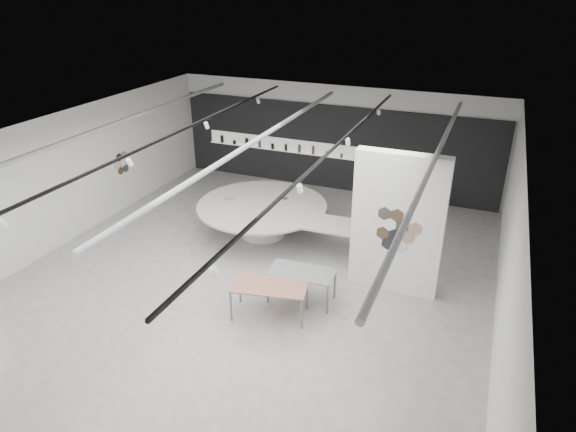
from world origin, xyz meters
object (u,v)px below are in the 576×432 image
at_px(sample_table_wood, 269,287).
at_px(display_island, 264,215).
at_px(partition_column, 397,224).
at_px(kitchen_counter, 413,192).
at_px(sample_table_stone, 302,274).

bearing_deg(sample_table_wood, display_island, 116.28).
height_order(partition_column, kitchen_counter, partition_column).
xyz_separation_m(partition_column, kitchen_counter, (-0.43, 5.54, -1.35)).
bearing_deg(display_island, sample_table_wood, -65.33).
xyz_separation_m(partition_column, sample_table_stone, (-1.93, -1.38, -1.06)).
bearing_deg(sample_table_stone, kitchen_counter, 77.83).
bearing_deg(kitchen_counter, partition_column, -82.09).
distance_m(display_island, kitchen_counter, 5.56).
distance_m(display_island, sample_table_stone, 3.68).
bearing_deg(sample_table_wood, partition_column, 42.81).
relative_size(display_island, sample_table_wood, 2.74).
bearing_deg(partition_column, sample_table_wood, -137.19).
distance_m(sample_table_stone, kitchen_counter, 7.09).
bearing_deg(sample_table_stone, sample_table_wood, -119.31).
relative_size(display_island, kitchen_counter, 3.19).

